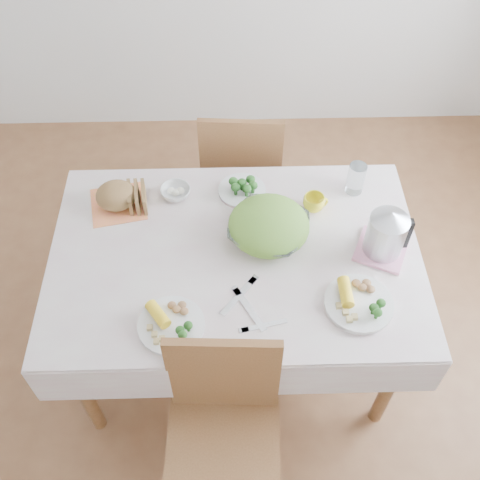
{
  "coord_description": "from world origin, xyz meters",
  "views": [
    {
      "loc": [
        -0.02,
        -1.39,
        2.55
      ],
      "look_at": [
        0.02,
        0.02,
        0.82
      ],
      "focal_mm": 42.0,
      "sensor_mm": 36.0,
      "label": 1
    }
  ],
  "objects_px": {
    "yellow_mug": "(314,203)",
    "chair_near": "(223,451)",
    "dinner_plate_left": "(171,325)",
    "chair_far": "(242,167)",
    "salad_bowl": "(269,230)",
    "electric_kettle": "(387,232)",
    "dining_table": "(236,305)",
    "dinner_plate_right": "(359,304)"
  },
  "relations": [
    {
      "from": "chair_near",
      "to": "electric_kettle",
      "type": "height_order",
      "value": "electric_kettle"
    },
    {
      "from": "chair_near",
      "to": "salad_bowl",
      "type": "height_order",
      "value": "chair_near"
    },
    {
      "from": "dining_table",
      "to": "electric_kettle",
      "type": "height_order",
      "value": "electric_kettle"
    },
    {
      "from": "dining_table",
      "to": "dinner_plate_left",
      "type": "bearing_deg",
      "value": -125.49
    },
    {
      "from": "salad_bowl",
      "to": "yellow_mug",
      "type": "distance_m",
      "value": 0.25
    },
    {
      "from": "chair_near",
      "to": "dinner_plate_right",
      "type": "xyz_separation_m",
      "value": [
        0.52,
        0.43,
        0.31
      ]
    },
    {
      "from": "chair_near",
      "to": "dinner_plate_left",
      "type": "xyz_separation_m",
      "value": [
        -0.18,
        0.35,
        0.31
      ]
    },
    {
      "from": "dinner_plate_left",
      "to": "electric_kettle",
      "type": "bearing_deg",
      "value": 21.81
    },
    {
      "from": "chair_far",
      "to": "dinner_plate_left",
      "type": "height_order",
      "value": "chair_far"
    },
    {
      "from": "dining_table",
      "to": "dinner_plate_left",
      "type": "distance_m",
      "value": 0.57
    },
    {
      "from": "dinner_plate_right",
      "to": "chair_near",
      "type": "bearing_deg",
      "value": -140.37
    },
    {
      "from": "dining_table",
      "to": "yellow_mug",
      "type": "distance_m",
      "value": 0.59
    },
    {
      "from": "dining_table",
      "to": "chair_near",
      "type": "xyz_separation_m",
      "value": [
        -0.06,
        -0.69,
        0.09
      ]
    },
    {
      "from": "dining_table",
      "to": "yellow_mug",
      "type": "bearing_deg",
      "value": 34.39
    },
    {
      "from": "chair_far",
      "to": "chair_near",
      "type": "bearing_deg",
      "value": 89.74
    },
    {
      "from": "chair_far",
      "to": "dinner_plate_right",
      "type": "bearing_deg",
      "value": 114.69
    },
    {
      "from": "salad_bowl",
      "to": "electric_kettle",
      "type": "xyz_separation_m",
      "value": [
        0.45,
        -0.09,
        0.08
      ]
    },
    {
      "from": "yellow_mug",
      "to": "electric_kettle",
      "type": "distance_m",
      "value": 0.35
    },
    {
      "from": "salad_bowl",
      "to": "yellow_mug",
      "type": "bearing_deg",
      "value": 35.61
    },
    {
      "from": "yellow_mug",
      "to": "electric_kettle",
      "type": "bearing_deg",
      "value": -43.62
    },
    {
      "from": "salad_bowl",
      "to": "yellow_mug",
      "type": "height_order",
      "value": "salad_bowl"
    },
    {
      "from": "yellow_mug",
      "to": "chair_near",
      "type": "bearing_deg",
      "value": -113.49
    },
    {
      "from": "electric_kettle",
      "to": "salad_bowl",
      "type": "bearing_deg",
      "value": 158.94
    },
    {
      "from": "chair_near",
      "to": "dinner_plate_right",
      "type": "bearing_deg",
      "value": 42.29
    },
    {
      "from": "salad_bowl",
      "to": "dinner_plate_left",
      "type": "height_order",
      "value": "salad_bowl"
    },
    {
      "from": "dining_table",
      "to": "salad_bowl",
      "type": "xyz_separation_m",
      "value": [
        0.14,
        0.09,
        0.43
      ]
    },
    {
      "from": "chair_near",
      "to": "dinner_plate_right",
      "type": "relative_size",
      "value": 3.56
    },
    {
      "from": "dinner_plate_right",
      "to": "yellow_mug",
      "type": "bearing_deg",
      "value": 103.31
    },
    {
      "from": "chair_near",
      "to": "chair_far",
      "type": "distance_m",
      "value": 1.51
    },
    {
      "from": "dinner_plate_left",
      "to": "chair_far",
      "type": "bearing_deg",
      "value": 75.7
    },
    {
      "from": "chair_near",
      "to": "dinner_plate_left",
      "type": "distance_m",
      "value": 0.5
    },
    {
      "from": "yellow_mug",
      "to": "dinner_plate_left",
      "type": "bearing_deg",
      "value": -135.55
    },
    {
      "from": "dinner_plate_right",
      "to": "electric_kettle",
      "type": "xyz_separation_m",
      "value": [
        0.13,
        0.26,
        0.11
      ]
    },
    {
      "from": "dinner_plate_left",
      "to": "electric_kettle",
      "type": "height_order",
      "value": "electric_kettle"
    },
    {
      "from": "dinner_plate_left",
      "to": "dinner_plate_right",
      "type": "height_order",
      "value": "same"
    },
    {
      "from": "dining_table",
      "to": "chair_far",
      "type": "xyz_separation_m",
      "value": [
        0.05,
        0.81,
        0.09
      ]
    },
    {
      "from": "dining_table",
      "to": "dinner_plate_right",
      "type": "height_order",
      "value": "dinner_plate_right"
    },
    {
      "from": "dinner_plate_right",
      "to": "yellow_mug",
      "type": "relative_size",
      "value": 2.8
    },
    {
      "from": "salad_bowl",
      "to": "dinner_plate_right",
      "type": "height_order",
      "value": "salad_bowl"
    },
    {
      "from": "chair_far",
      "to": "dinner_plate_left",
      "type": "distance_m",
      "value": 1.23
    },
    {
      "from": "dining_table",
      "to": "chair_near",
      "type": "height_order",
      "value": "chair_near"
    },
    {
      "from": "chair_far",
      "to": "yellow_mug",
      "type": "bearing_deg",
      "value": 120.4
    }
  ]
}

